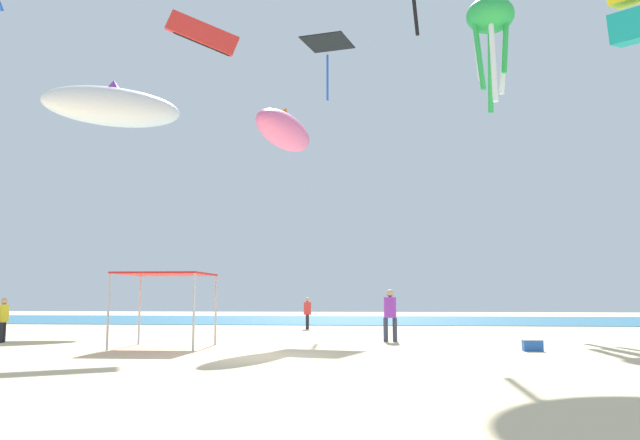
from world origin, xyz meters
TOP-DOWN VIEW (x-y plane):
  - ground at (0.00, 0.00)m, footprint 110.00×110.00m
  - ocean_strip at (0.00, 28.70)m, footprint 110.00×18.39m
  - canopy_tent at (-3.60, 2.85)m, footprint 2.73×2.61m
  - person_near_tent at (3.60, 6.37)m, footprint 0.50×0.44m
  - person_central at (-10.04, 4.49)m, footprint 0.37×0.41m
  - person_rightmost at (-0.46, 15.30)m, footprint 0.38×0.42m
  - cooler_box at (7.75, 2.55)m, footprint 0.57×0.37m
  - kite_inflatable_pink at (-0.58, 7.97)m, footprint 2.79×5.02m
  - kite_parafoil_red at (-4.78, 10.39)m, footprint 3.31×1.22m
  - kite_box_yellow at (13.56, 8.91)m, footprint 2.08×2.11m
  - kite_diamond_black at (0.27, 18.86)m, footprint 3.20×3.20m
  - kite_octopus_green at (9.47, 17.67)m, footprint 3.66×3.66m
  - kite_inflatable_white at (-11.59, 16.42)m, footprint 7.64×5.67m

SIDE VIEW (x-z plane):
  - ground at x=0.00m, z-range -0.10..0.00m
  - ocean_strip at x=0.00m, z-range 0.00..0.03m
  - cooler_box at x=7.75m, z-range 0.00..0.35m
  - person_central at x=-10.04m, z-range 0.14..1.70m
  - person_rightmost at x=-0.46m, z-range 0.14..1.72m
  - person_near_tent at x=3.60m, z-range 0.16..2.03m
  - canopy_tent at x=-3.60m, z-range 1.04..3.41m
  - kite_inflatable_pink at x=-0.58m, z-range 7.34..9.31m
  - kite_inflatable_white at x=-11.59m, z-range 10.85..13.57m
  - kite_box_yellow at x=13.56m, z-range 11.80..14.97m
  - kite_parafoil_red at x=-4.78m, z-range 12.59..14.66m
  - kite_diamond_black at x=0.27m, z-range 14.48..18.05m
  - kite_octopus_green at x=9.47m, z-range 13.74..19.97m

